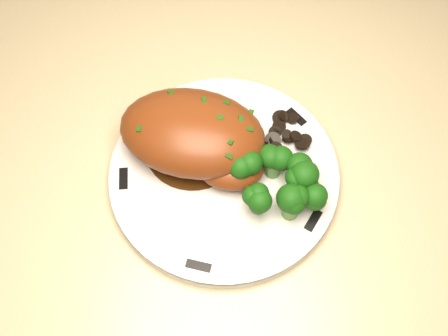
# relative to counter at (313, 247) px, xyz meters

# --- Properties ---
(counter) EXTENTS (2.22, 0.73, 1.08)m
(counter) POSITION_rel_counter_xyz_m (0.00, 0.00, 0.00)
(counter) COLOR brown
(counter) RESTS_ON ground
(plate) EXTENTS (0.27, 0.27, 0.02)m
(plate) POSITION_rel_counter_xyz_m (-0.17, -0.10, 0.48)
(plate) COLOR silver
(plate) RESTS_ON counter
(rim_accent_0) EXTENTS (0.03, 0.03, 0.00)m
(rim_accent_0) POSITION_rel_counter_xyz_m (-0.09, -0.02, 0.49)
(rim_accent_0) COLOR black
(rim_accent_0) RESTS_ON plate
(rim_accent_1) EXTENTS (0.03, 0.02, 0.00)m
(rim_accent_1) POSITION_rel_counter_xyz_m (-0.22, 0.01, 0.49)
(rim_accent_1) COLOR black
(rim_accent_1) RESTS_ON plate
(rim_accent_2) EXTENTS (0.01, 0.03, 0.00)m
(rim_accent_2) POSITION_rel_counter_xyz_m (-0.29, -0.11, 0.49)
(rim_accent_2) COLOR black
(rim_accent_2) RESTS_ON plate
(rim_accent_3) EXTENTS (0.03, 0.01, 0.00)m
(rim_accent_3) POSITION_rel_counter_xyz_m (-0.19, -0.21, 0.49)
(rim_accent_3) COLOR black
(rim_accent_3) RESTS_ON plate
(rim_accent_4) EXTENTS (0.02, 0.03, 0.00)m
(rim_accent_4) POSITION_rel_counter_xyz_m (-0.07, -0.15, 0.49)
(rim_accent_4) COLOR black
(rim_accent_4) RESTS_ON plate
(gravy_pool) EXTENTS (0.11, 0.11, 0.00)m
(gravy_pool) POSITION_rel_counter_xyz_m (-0.21, -0.07, 0.49)
(gravy_pool) COLOR #391F0A
(gravy_pool) RESTS_ON plate
(chicken_breast) EXTENTS (0.18, 0.14, 0.06)m
(chicken_breast) POSITION_rel_counter_xyz_m (-0.20, -0.07, 0.53)
(chicken_breast) COLOR brown
(chicken_breast) RESTS_ON plate
(mushroom_pile) EXTENTS (0.08, 0.06, 0.02)m
(mushroom_pile) POSITION_rel_counter_xyz_m (-0.12, -0.05, 0.50)
(mushroom_pile) COLOR black
(mushroom_pile) RESTS_ON plate
(broccoli_florets) EXTENTS (0.10, 0.08, 0.04)m
(broccoli_florets) POSITION_rel_counter_xyz_m (-0.11, -0.12, 0.52)
(broccoli_florets) COLOR #548A3A
(broccoli_florets) RESTS_ON plate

